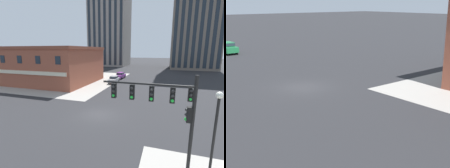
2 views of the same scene
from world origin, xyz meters
TOP-DOWN VIEW (x-y plane):
  - ground_plane at (0.00, 0.00)m, footprint 320.00×320.00m
  - car_main_northbound_near at (-1.51, -22.47)m, footprint 2.03×4.47m

SIDE VIEW (x-z plane):
  - ground_plane at x=0.00m, z-range 0.00..0.00m
  - car_main_northbound_near at x=-1.51m, z-range 0.08..1.76m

